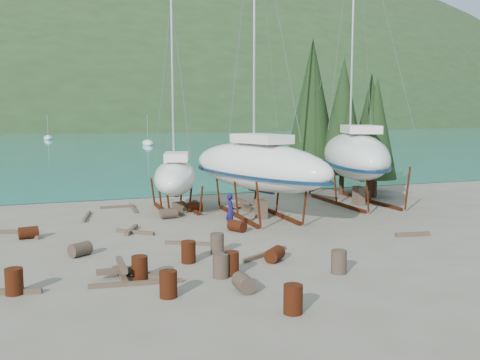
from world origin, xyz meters
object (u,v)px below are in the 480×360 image
object	(u,v)px
small_sailboat_shore	(175,176)
worker	(230,211)
large_sailboat_far	(355,155)
large_sailboat_near	(258,166)

from	to	relation	value
small_sailboat_shore	worker	xyz separation A→B (m)	(1.45, -6.32, -1.18)
small_sailboat_shore	worker	distance (m)	6.59
large_sailboat_far	small_sailboat_shore	xyz separation A→B (m)	(-11.67, 1.56, -1.13)
large_sailboat_near	worker	size ratio (longest dim) A/B	9.93
worker	large_sailboat_near	bearing A→B (deg)	-37.57
worker	large_sailboat_far	bearing A→B (deg)	-59.14
large_sailboat_near	large_sailboat_far	bearing A→B (deg)	-1.27
large_sailboat_far	small_sailboat_shore	size ratio (longest dim) A/B	1.55
large_sailboat_far	small_sailboat_shore	distance (m)	11.83
small_sailboat_shore	worker	world-z (taller)	small_sailboat_shore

